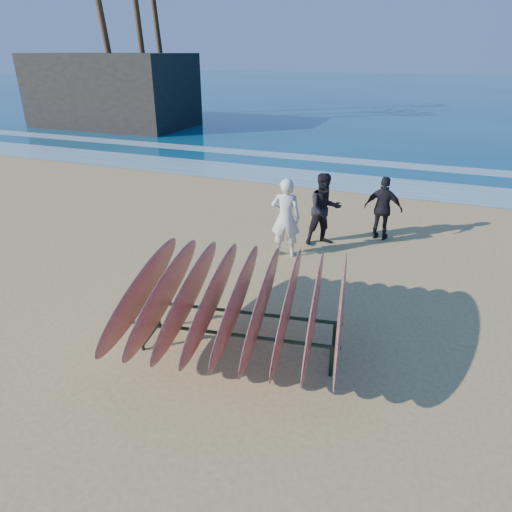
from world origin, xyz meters
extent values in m
plane|color=tan|center=(0.00, 0.00, 0.00)|extent=(120.00, 120.00, 0.00)
plane|color=navy|center=(0.00, 55.00, 0.01)|extent=(160.00, 160.00, 0.00)
plane|color=white|center=(0.00, 10.00, 0.01)|extent=(160.00, 160.00, 0.00)
plane|color=white|center=(0.00, 13.50, 0.01)|extent=(160.00, 160.00, 0.00)
cylinder|color=#1C2E20|center=(-1.10, -1.29, 0.25)|extent=(0.06, 0.06, 0.50)
cylinder|color=#1C2E20|center=(1.82, -0.80, 0.25)|extent=(0.06, 0.06, 0.50)
cylinder|color=#1C2E20|center=(-1.21, -0.65, 0.25)|extent=(0.06, 0.06, 0.50)
cylinder|color=#1C2E20|center=(1.71, -0.16, 0.25)|extent=(0.06, 0.06, 0.50)
cylinder|color=#1C2E20|center=(0.36, -1.05, 0.50)|extent=(3.17, 0.58, 0.06)
cylinder|color=#1C2E20|center=(0.25, -0.40, 0.50)|extent=(3.17, 0.58, 0.06)
cylinder|color=#1C2E20|center=(-1.15, -0.97, 0.08)|extent=(0.15, 0.65, 0.04)
cylinder|color=#1C2E20|center=(1.76, -0.48, 0.08)|extent=(0.15, 0.65, 0.04)
ellipsoid|color=maroon|center=(-1.22, -0.98, 0.92)|extent=(0.58, 3.04, 1.09)
ellipsoid|color=maroon|center=(-0.84, -0.92, 0.92)|extent=(0.58, 3.04, 1.09)
ellipsoid|color=maroon|center=(-0.46, -0.85, 0.92)|extent=(0.58, 3.04, 1.09)
ellipsoid|color=maroon|center=(-0.08, -0.79, 0.92)|extent=(0.58, 3.04, 1.09)
ellipsoid|color=maroon|center=(0.31, -0.73, 0.92)|extent=(0.58, 3.04, 1.09)
ellipsoid|color=maroon|center=(0.69, -0.66, 0.92)|extent=(0.58, 3.04, 1.09)
ellipsoid|color=maroon|center=(1.07, -0.60, 0.92)|extent=(0.58, 3.04, 1.09)
ellipsoid|color=maroon|center=(1.45, -0.53, 0.92)|extent=(0.58, 3.04, 1.09)
ellipsoid|color=maroon|center=(1.83, -0.47, 0.92)|extent=(0.58, 3.04, 1.09)
imported|color=silver|center=(-0.19, 3.06, 0.91)|extent=(0.74, 0.56, 1.82)
imported|color=black|center=(0.46, 4.05, 0.88)|extent=(1.08, 1.05, 1.76)
imported|color=black|center=(1.73, 4.94, 0.80)|extent=(0.96, 0.47, 1.59)
cube|color=#2D2823|center=(-16.45, 18.08, 2.11)|extent=(9.49, 5.27, 4.22)
cylinder|color=brown|center=(-16.15, 17.67, 5.03)|extent=(0.36, 1.62, 10.03)
cylinder|color=brown|center=(-15.70, 20.51, 4.27)|extent=(0.36, 0.95, 8.54)
cylinder|color=brown|center=(-16.33, 23.46, 5.23)|extent=(0.36, 1.43, 10.45)
camera|label=1|loc=(2.81, -6.20, 4.35)|focal=32.00mm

